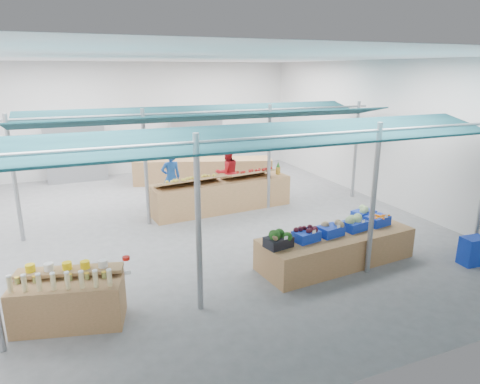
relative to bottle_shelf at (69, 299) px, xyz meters
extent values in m
plane|color=slate|center=(3.05, 3.61, -0.41)|extent=(13.00, 13.00, 0.00)
plane|color=silver|center=(3.05, 3.61, 3.79)|extent=(13.00, 13.00, 0.00)
plane|color=silver|center=(3.05, 10.11, 1.69)|extent=(12.00, 0.00, 12.00)
plane|color=silver|center=(9.05, 3.61, 1.69)|extent=(0.00, 13.00, 13.00)
cylinder|color=gray|center=(-0.95, 4.11, 1.09)|extent=(0.10, 0.10, 3.00)
cylinder|color=gray|center=(2.05, -0.39, 1.09)|extent=(0.10, 0.10, 3.00)
cylinder|color=gray|center=(2.05, 4.11, 1.09)|extent=(0.10, 0.10, 3.00)
cylinder|color=gray|center=(5.55, -0.39, 1.09)|extent=(0.10, 0.10, 3.00)
cylinder|color=gray|center=(5.55, 4.11, 1.09)|extent=(0.10, 0.10, 3.00)
cylinder|color=gray|center=(8.55, 4.11, 1.09)|extent=(0.10, 0.10, 3.00)
cylinder|color=gray|center=(3.80, -0.39, 2.44)|extent=(10.00, 0.06, 0.06)
cylinder|color=gray|center=(3.80, 4.11, 2.44)|extent=(10.00, 0.06, 0.06)
cube|color=#0A272D|center=(3.80, -1.04, 2.37)|extent=(9.50, 1.28, 0.30)
cube|color=#0A272D|center=(3.80, 0.26, 2.37)|extent=(9.50, 1.28, 0.30)
cube|color=#0A272D|center=(3.80, 3.46, 2.37)|extent=(9.50, 1.28, 0.30)
cube|color=#0A272D|center=(3.80, 4.76, 2.37)|extent=(9.50, 1.28, 0.30)
cube|color=#B23F33|center=(0.55, 9.61, 0.59)|extent=(2.00, 0.50, 2.00)
cube|color=#B23F33|center=(5.05, 9.61, 0.59)|extent=(2.00, 0.50, 2.00)
cube|color=olive|center=(-0.01, -0.04, -0.04)|extent=(1.80, 1.13, 0.74)
cube|color=#997247|center=(0.05, 0.18, 0.40)|extent=(1.70, 0.72, 0.06)
cube|color=olive|center=(5.21, 0.21, -0.08)|extent=(3.45, 1.43, 0.65)
cube|color=olive|center=(4.23, 4.47, 0.02)|extent=(4.13, 1.30, 0.87)
cube|color=olive|center=(4.69, 7.60, 0.02)|extent=(4.89, 2.50, 0.87)
cube|color=#1030B1|center=(7.80, -0.93, -0.11)|extent=(0.52, 0.39, 0.59)
imported|color=#174595|center=(3.03, 5.57, 0.40)|extent=(0.62, 0.44, 1.63)
imported|color=#B4161E|center=(4.83, 5.57, 0.40)|extent=(0.84, 0.68, 1.63)
cube|color=black|center=(3.77, 0.08, 0.34)|extent=(0.56, 0.44, 0.20)
cube|color=white|center=(3.81, -0.14, 0.50)|extent=(0.08, 0.02, 0.06)
cube|color=#1030B1|center=(4.42, 0.14, 0.34)|extent=(0.56, 0.44, 0.20)
cube|color=white|center=(4.46, -0.08, 0.50)|extent=(0.08, 0.02, 0.06)
cube|color=#1030B1|center=(5.02, 0.20, 0.34)|extent=(0.56, 0.44, 0.20)
cube|color=white|center=(5.06, -0.02, 0.50)|extent=(0.08, 0.02, 0.06)
cube|color=#1030B1|center=(5.67, 0.26, 0.34)|extent=(0.56, 0.44, 0.20)
cube|color=white|center=(5.72, 0.04, 0.50)|extent=(0.08, 0.02, 0.06)
cube|color=#1030B1|center=(6.33, 0.32, 0.34)|extent=(0.56, 0.44, 0.20)
cube|color=white|center=(6.37, 0.10, 0.50)|extent=(0.08, 0.02, 0.06)
sphere|color=brown|center=(3.64, -0.05, 0.48)|extent=(0.09, 0.09, 0.09)
sphere|color=brown|center=(3.59, -0.07, 0.52)|extent=(0.06, 0.06, 0.06)
cylinder|color=red|center=(0.89, -0.32, 0.69)|extent=(0.12, 0.12, 0.05)
cube|color=white|center=(0.89, -0.38, 0.47)|extent=(0.10, 0.01, 0.07)
cube|color=#997247|center=(3.27, 4.30, 0.58)|extent=(1.99, 0.98, 0.26)
cube|color=#997247|center=(5.06, 4.44, 0.58)|extent=(1.59, 0.92, 0.26)
cylinder|color=#8C6019|center=(6.07, 4.53, 0.57)|extent=(0.14, 0.14, 0.22)
cone|color=#26661E|center=(6.07, 4.53, 0.76)|extent=(0.12, 0.12, 0.18)
cube|color=#1030B1|center=(6.29, 0.74, 0.34)|extent=(0.56, 0.44, 0.20)
cube|color=white|center=(6.33, 0.52, 0.50)|extent=(0.08, 0.03, 0.06)
camera|label=1|loc=(0.18, -6.63, 3.52)|focal=32.00mm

